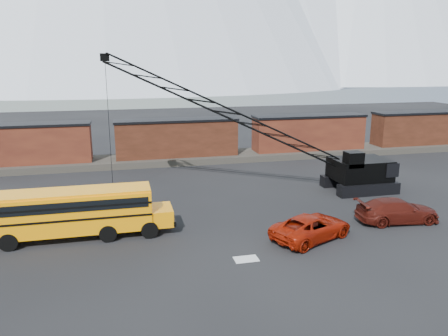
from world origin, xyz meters
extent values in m
plane|color=black|center=(0.00, 0.00, 0.00)|extent=(160.00, 160.00, 0.00)
cube|color=white|center=(0.00, 340.00, 12.00)|extent=(800.00, 80.00, 24.00)
cube|color=#433E37|center=(0.00, 22.00, 0.35)|extent=(120.00, 5.00, 0.70)
cube|color=#401912|center=(-16.00, 22.00, 2.70)|extent=(13.50, 2.90, 4.00)
cube|color=black|center=(-16.00, 22.00, 4.75)|extent=(13.70, 3.10, 0.25)
cube|color=black|center=(-11.80, 22.00, 1.00)|extent=(2.20, 2.40, 0.60)
cube|color=#512416|center=(0.00, 22.00, 2.70)|extent=(13.50, 2.90, 4.00)
cube|color=black|center=(0.00, 22.00, 4.75)|extent=(13.70, 3.10, 0.25)
cube|color=black|center=(-4.20, 22.00, 1.00)|extent=(2.20, 2.40, 0.60)
cube|color=black|center=(4.20, 22.00, 1.00)|extent=(2.20, 2.40, 0.60)
cube|color=#401912|center=(16.00, 22.00, 2.70)|extent=(13.50, 2.90, 4.00)
cube|color=black|center=(16.00, 22.00, 4.75)|extent=(13.70, 3.10, 0.25)
cube|color=black|center=(11.80, 22.00, 1.00)|extent=(2.20, 2.40, 0.60)
cube|color=black|center=(20.20, 22.00, 1.00)|extent=(2.20, 2.40, 0.60)
cube|color=#512416|center=(32.00, 22.00, 2.70)|extent=(13.50, 2.90, 4.00)
cube|color=black|center=(32.00, 22.00, 4.75)|extent=(13.70, 3.10, 0.25)
cube|color=black|center=(27.80, 22.00, 1.00)|extent=(2.20, 2.40, 0.60)
cube|color=silver|center=(0.50, -4.00, 0.01)|extent=(1.40, 0.90, 0.02)
cube|color=#FD9405|center=(-9.48, 1.63, 1.80)|extent=(10.00, 2.50, 2.50)
cube|color=#FD9405|center=(-3.88, 1.63, 1.10)|extent=(1.60, 2.30, 1.10)
cube|color=#FD9405|center=(-9.48, 1.63, 3.10)|extent=(10.00, 2.30, 0.18)
cube|color=black|center=(-9.48, 0.37, 2.50)|extent=(9.60, 0.05, 0.65)
cube|color=black|center=(-9.48, 2.89, 2.50)|extent=(9.60, 0.05, 0.65)
cube|color=black|center=(-3.03, 1.63, 0.80)|extent=(0.15, 2.45, 0.35)
cylinder|color=black|center=(-13.08, 0.48, 0.55)|extent=(1.10, 0.35, 1.10)
cylinder|color=black|center=(-13.08, 2.78, 0.55)|extent=(1.10, 0.35, 1.10)
cylinder|color=black|center=(-7.28, 0.48, 0.55)|extent=(1.10, 0.35, 1.10)
cylinder|color=black|center=(-7.28, 2.78, 0.55)|extent=(1.10, 0.35, 1.10)
cylinder|color=black|center=(-4.68, 0.48, 0.55)|extent=(1.10, 0.35, 1.10)
cylinder|color=black|center=(-4.68, 2.78, 0.55)|extent=(1.10, 0.35, 1.10)
imported|color=#991907|center=(5.42, -2.09, 0.80)|extent=(6.34, 4.78, 1.60)
imported|color=#48130C|center=(12.62, -0.72, 0.85)|extent=(6.02, 2.88, 1.69)
cube|color=black|center=(14.19, 5.53, 0.50)|extent=(5.50, 1.00, 1.00)
cube|color=black|center=(14.19, 8.73, 0.50)|extent=(5.50, 1.00, 1.00)
cube|color=black|center=(14.19, 7.13, 1.90)|extent=(4.80, 3.60, 1.80)
cube|color=black|center=(16.19, 7.13, 2.10)|extent=(1.20, 3.80, 1.20)
cube|color=black|center=(12.79, 5.93, 3.10)|extent=(1.40, 1.20, 1.30)
cube|color=black|center=(12.79, 5.38, 3.10)|extent=(1.20, 0.06, 0.90)
cube|color=black|center=(-7.01, 9.66, 11.43)|extent=(0.70, 0.50, 0.60)
cylinder|color=black|center=(-7.01, 9.66, 5.71)|extent=(0.04, 0.04, 11.13)
cube|color=black|center=(-7.01, 9.66, 0.35)|extent=(0.25, 0.25, 0.50)
camera|label=1|loc=(-6.21, -26.29, 11.15)|focal=35.00mm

